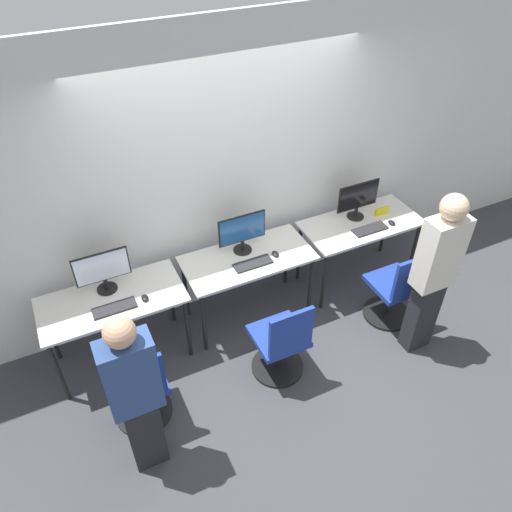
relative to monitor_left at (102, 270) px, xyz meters
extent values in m
plane|color=#3D3D42|center=(1.29, -0.44, -0.97)|extent=(20.00, 20.00, 0.00)
cube|color=silver|center=(1.29, 0.29, 0.43)|extent=(12.00, 0.05, 2.80)
cube|color=silver|center=(0.00, -0.14, -0.23)|extent=(1.23, 0.60, 0.02)
cylinder|color=black|center=(-0.57, -0.39, -0.61)|extent=(0.04, 0.04, 0.73)
cylinder|color=black|center=(0.57, -0.39, -0.61)|extent=(0.04, 0.04, 0.73)
cylinder|color=black|center=(-0.57, 0.11, -0.61)|extent=(0.04, 0.04, 0.73)
cylinder|color=black|center=(0.57, 0.11, -0.61)|extent=(0.04, 0.04, 0.73)
cylinder|color=black|center=(0.00, 0.00, -0.21)|extent=(0.18, 0.18, 0.01)
cylinder|color=black|center=(0.00, 0.00, -0.15)|extent=(0.04, 0.04, 0.11)
cube|color=black|center=(0.00, 0.00, 0.03)|extent=(0.47, 0.01, 0.29)
cube|color=silver|center=(0.00, -0.01, 0.03)|extent=(0.44, 0.01, 0.27)
cube|color=#262628|center=(0.00, -0.27, -0.21)|extent=(0.36, 0.13, 0.02)
ellipsoid|color=black|center=(0.26, -0.27, -0.20)|extent=(0.06, 0.09, 0.03)
cylinder|color=black|center=(-0.01, -0.81, -0.96)|extent=(0.48, 0.48, 0.03)
cylinder|color=black|center=(-0.01, -0.81, -0.75)|extent=(0.04, 0.04, 0.38)
cube|color=navy|center=(-0.01, -0.81, -0.54)|extent=(0.44, 0.44, 0.05)
cube|color=navy|center=(-0.01, -1.01, -0.29)|extent=(0.40, 0.04, 0.44)
cube|color=#232328|center=(-0.07, -1.23, -0.61)|extent=(0.25, 0.16, 0.73)
cube|color=navy|center=(-0.07, -1.23, 0.08)|extent=(0.36, 0.20, 0.64)
sphere|color=tan|center=(-0.07, -1.23, 0.50)|extent=(0.21, 0.21, 0.21)
cube|color=silver|center=(1.29, -0.14, -0.23)|extent=(1.23, 0.60, 0.02)
cylinder|color=black|center=(0.72, -0.39, -0.61)|extent=(0.04, 0.04, 0.73)
cylinder|color=black|center=(1.85, -0.39, -0.61)|extent=(0.04, 0.04, 0.73)
cylinder|color=black|center=(0.72, 0.11, -0.61)|extent=(0.04, 0.04, 0.73)
cylinder|color=black|center=(1.85, 0.11, -0.61)|extent=(0.04, 0.04, 0.73)
cylinder|color=black|center=(1.29, -0.02, -0.21)|extent=(0.18, 0.18, 0.01)
cylinder|color=black|center=(1.29, -0.02, -0.15)|extent=(0.04, 0.04, 0.11)
cube|color=black|center=(1.29, -0.02, 0.03)|extent=(0.47, 0.01, 0.29)
cube|color=navy|center=(1.29, -0.03, 0.03)|extent=(0.44, 0.01, 0.27)
cube|color=#262628|center=(1.29, -0.25, -0.21)|extent=(0.36, 0.13, 0.02)
ellipsoid|color=black|center=(1.53, -0.22, -0.20)|extent=(0.06, 0.09, 0.03)
cylinder|color=black|center=(1.23, -0.88, -0.96)|extent=(0.48, 0.48, 0.03)
cylinder|color=black|center=(1.23, -0.88, -0.75)|extent=(0.04, 0.04, 0.38)
cube|color=navy|center=(1.23, -0.88, -0.54)|extent=(0.44, 0.44, 0.05)
cube|color=navy|center=(1.23, -1.08, -0.29)|extent=(0.40, 0.04, 0.44)
cube|color=silver|center=(2.57, -0.14, -0.23)|extent=(1.23, 0.60, 0.02)
cylinder|color=black|center=(2.01, -0.39, -0.61)|extent=(0.04, 0.04, 0.73)
cylinder|color=black|center=(3.14, -0.39, -0.61)|extent=(0.04, 0.04, 0.73)
cylinder|color=black|center=(2.01, 0.11, -0.61)|extent=(0.04, 0.04, 0.73)
cylinder|color=black|center=(3.14, 0.11, -0.61)|extent=(0.04, 0.04, 0.73)
cylinder|color=black|center=(2.57, -0.03, -0.21)|extent=(0.18, 0.18, 0.01)
cylinder|color=black|center=(2.57, -0.03, -0.15)|extent=(0.04, 0.04, 0.11)
cube|color=black|center=(2.57, -0.02, 0.03)|extent=(0.47, 0.01, 0.29)
cube|color=black|center=(2.57, -0.03, 0.03)|extent=(0.44, 0.01, 0.27)
cube|color=#262628|center=(2.57, -0.28, -0.21)|extent=(0.36, 0.13, 0.02)
ellipsoid|color=black|center=(2.83, -0.29, -0.20)|extent=(0.06, 0.09, 0.03)
cylinder|color=black|center=(2.56, -0.77, -0.96)|extent=(0.48, 0.48, 0.03)
cylinder|color=black|center=(2.56, -0.77, -0.75)|extent=(0.04, 0.04, 0.38)
cube|color=navy|center=(2.56, -0.77, -0.54)|extent=(0.44, 0.44, 0.05)
cube|color=navy|center=(2.56, -0.97, -0.29)|extent=(0.40, 0.04, 0.44)
cube|color=#232328|center=(2.56, -1.19, -0.58)|extent=(0.25, 0.16, 0.79)
cube|color=silver|center=(2.56, -1.19, 0.16)|extent=(0.36, 0.20, 0.69)
sphere|color=beige|center=(2.56, -1.19, 0.62)|extent=(0.22, 0.22, 0.22)
cube|color=yellow|center=(2.84, -0.11, -0.18)|extent=(0.16, 0.03, 0.08)
camera|label=1|loc=(-0.20, -3.40, 2.78)|focal=35.00mm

